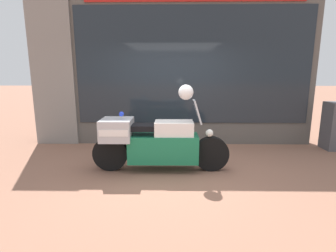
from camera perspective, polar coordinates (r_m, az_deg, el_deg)
name	(u,v)px	position (r m, az deg, el deg)	size (l,w,h in m)	color
ground_plane	(172,170)	(4.92, 0.95, -9.53)	(60.00, 60.00, 0.00)	#8E604C
shop_building	(154,68)	(6.60, -3.12, 12.47)	(6.84, 0.55, 3.73)	#56514C
window_display	(190,125)	(6.76, 4.77, 0.22)	(5.35, 0.30, 1.80)	slate
paramedic_motorcycle	(153,141)	(4.75, -3.28, -3.35)	(2.48, 0.62, 1.30)	black
white_helmet	(186,92)	(4.60, 3.92, 7.34)	(0.26, 0.26, 0.26)	white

